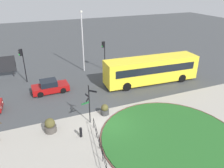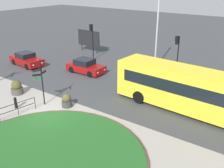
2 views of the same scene
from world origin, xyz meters
name	(u,v)px [view 1 (image 1 of 2)]	position (x,y,z in m)	size (l,w,h in m)	color
ground	(109,125)	(0.00, 0.00, 0.00)	(120.00, 120.00, 0.00)	#3D3F42
sidewalk_paving	(117,136)	(0.00, -1.75, 0.01)	(32.00, 8.50, 0.02)	#9E998E
grass_island	(170,137)	(3.79, -3.49, 0.05)	(10.79, 10.79, 0.10)	#235B23
grass_kerb_ring	(170,137)	(3.79, -3.49, 0.06)	(11.10, 11.10, 0.11)	brown
signpost_directional	(89,102)	(-1.39, 0.90, 2.09)	(1.26, 1.19, 3.60)	black
bollard_foreground	(81,132)	(-2.63, -0.67, 0.46)	(0.21, 0.21, 0.89)	black
railing_grass_edge	(99,142)	(-1.77, -2.55, 0.64)	(0.93, 5.27, 0.98)	black
bus_yellow	(151,69)	(8.07, 6.37, 1.66)	(11.50, 3.26, 3.07)	yellow
car_near_lane	(50,87)	(-3.60, 8.36, 0.65)	(3.95, 1.91, 1.42)	maroon
traffic_light_near	(104,50)	(4.33, 12.41, 2.95)	(0.49, 0.29, 4.03)	black
traffic_light_far	(22,58)	(-5.95, 12.27, 3.03)	(0.48, 0.31, 4.16)	black
lamppost_tall	(83,40)	(1.73, 13.30, 4.27)	(0.32, 0.32, 7.95)	#B7B7BC
billboard_left	(0,65)	(-8.57, 14.81, 1.74)	(3.55, 0.19, 2.82)	black
planter_near_signpost	(105,110)	(0.30, 1.70, 0.47)	(0.78, 0.78, 1.04)	#383838
planter_kerbside	(50,126)	(-4.73, 0.97, 0.55)	(0.97, 0.97, 1.22)	#47423D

